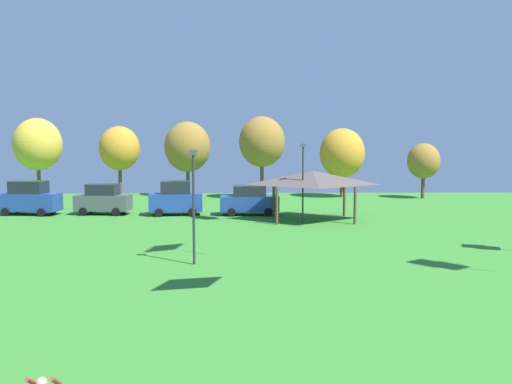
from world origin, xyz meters
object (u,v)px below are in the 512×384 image
(parked_car_second_from_left, at_px, (103,199))
(parked_car_rightmost_in_row, at_px, (249,200))
(treeline_tree_3, at_px, (262,142))
(treeline_tree_5, at_px, (424,161))
(parked_car_leftmost, at_px, (29,198))
(light_post_1, at_px, (303,178))
(treeline_tree_0, at_px, (38,144))
(treeline_tree_1, at_px, (119,149))
(treeline_tree_4, at_px, (342,153))
(treeline_tree_2, at_px, (187,147))
(park_pavilion, at_px, (313,178))
(parked_car_third_from_left, at_px, (176,199))
(light_post_0, at_px, (194,199))

(parked_car_second_from_left, relative_size, parked_car_rightmost_in_row, 0.95)
(parked_car_second_from_left, xyz_separation_m, treeline_tree_3, (12.84, 11.57, 4.48))
(treeline_tree_5, bearing_deg, parked_car_leftmost, -161.75)
(light_post_1, distance_m, treeline_tree_0, 29.88)
(treeline_tree_0, height_order, treeline_tree_1, treeline_tree_0)
(parked_car_leftmost, relative_size, treeline_tree_4, 0.69)
(parked_car_rightmost_in_row, height_order, treeline_tree_0, treeline_tree_0)
(parked_car_rightmost_in_row, bearing_deg, treeline_tree_5, 32.91)
(treeline_tree_4, bearing_deg, treeline_tree_3, -171.63)
(treeline_tree_2, bearing_deg, park_pavilion, -58.48)
(light_post_1, bearing_deg, treeline_tree_5, 49.59)
(parked_car_second_from_left, distance_m, parked_car_rightmost_in_row, 11.48)
(treeline_tree_3, bearing_deg, parked_car_rightmost_in_row, -96.50)
(parked_car_leftmost, xyz_separation_m, treeline_tree_2, (10.91, 14.25, 3.84))
(parked_car_third_from_left, distance_m, light_post_0, 17.39)
(treeline_tree_3, bearing_deg, treeline_tree_2, 160.98)
(treeline_tree_2, distance_m, treeline_tree_3, 8.12)
(treeline_tree_1, height_order, treeline_tree_3, treeline_tree_3)
(park_pavilion, bearing_deg, treeline_tree_1, 136.27)
(light_post_0, distance_m, light_post_1, 14.15)
(treeline_tree_1, relative_size, treeline_tree_3, 0.89)
(parked_car_second_from_left, height_order, parked_car_rightmost_in_row, parked_car_second_from_left)
(parked_car_second_from_left, height_order, treeline_tree_1, treeline_tree_1)
(treeline_tree_2, bearing_deg, parked_car_rightmost_in_row, -66.84)
(parked_car_second_from_left, distance_m, park_pavilion, 16.49)
(parked_car_second_from_left, relative_size, treeline_tree_4, 0.62)
(park_pavilion, xyz_separation_m, light_post_0, (-7.30, -14.04, -0.02))
(treeline_tree_5, bearing_deg, treeline_tree_2, 173.35)
(parked_car_leftmost, relative_size, light_post_1, 0.88)
(treeline_tree_2, bearing_deg, light_post_0, -83.64)
(parked_car_leftmost, relative_size, parked_car_second_from_left, 1.13)
(parked_car_second_from_left, relative_size, light_post_0, 0.81)
(parked_car_third_from_left, distance_m, treeline_tree_3, 14.64)
(parked_car_third_from_left, bearing_deg, treeline_tree_1, 112.15)
(light_post_0, relative_size, treeline_tree_0, 0.67)
(parked_car_second_from_left, xyz_separation_m, parked_car_third_from_left, (5.73, -0.45, 0.10))
(parked_car_rightmost_in_row, bearing_deg, treeline_tree_3, 82.26)
(treeline_tree_4, bearing_deg, treeline_tree_2, 174.87)
(parked_car_rightmost_in_row, relative_size, light_post_1, 0.82)
(treeline_tree_3, bearing_deg, parked_car_leftmost, -147.99)
(treeline_tree_0, bearing_deg, parked_car_rightmost_in_row, -30.79)
(parked_car_leftmost, bearing_deg, light_post_1, -5.48)
(light_post_0, height_order, light_post_1, light_post_1)
(parked_car_leftmost, relative_size, light_post_0, 0.92)
(treeline_tree_2, height_order, treeline_tree_5, treeline_tree_2)
(parked_car_second_from_left, distance_m, treeline_tree_3, 17.85)
(parked_car_rightmost_in_row, bearing_deg, parked_car_leftmost, 177.24)
(light_post_1, bearing_deg, treeline_tree_2, 117.57)
(treeline_tree_1, distance_m, treeline_tree_2, 6.92)
(parked_car_leftmost, height_order, parked_car_third_from_left, parked_car_leftmost)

